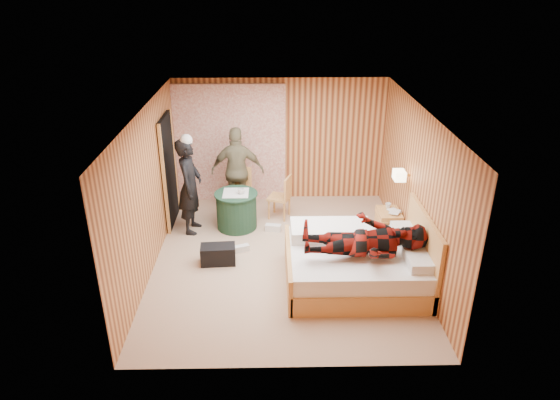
{
  "coord_description": "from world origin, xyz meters",
  "views": [
    {
      "loc": [
        -0.19,
        -7.12,
        4.37
      ],
      "look_at": [
        -0.05,
        0.06,
        1.05
      ],
      "focal_mm": 32.0,
      "sensor_mm": 36.0,
      "label": 1
    }
  ],
  "objects_px": {
    "chair_far": "(239,187)",
    "man_on_bed": "(366,232)",
    "round_table": "(237,210)",
    "duffel_bag": "(218,254)",
    "nightstand": "(388,224)",
    "wall_lamp": "(399,175)",
    "man_at_table": "(238,171)",
    "bed": "(358,263)",
    "chair_near": "(283,194)",
    "woman_standing": "(190,186)"
  },
  "relations": [
    {
      "from": "chair_near",
      "to": "man_on_bed",
      "type": "xyz_separation_m",
      "value": [
        1.12,
        -2.45,
        0.51
      ]
    },
    {
      "from": "round_table",
      "to": "duffel_bag",
      "type": "distance_m",
      "value": 1.29
    },
    {
      "from": "bed",
      "to": "duffel_bag",
      "type": "xyz_separation_m",
      "value": [
        -2.19,
        0.59,
        -0.17
      ]
    },
    {
      "from": "bed",
      "to": "man_on_bed",
      "type": "xyz_separation_m",
      "value": [
        0.03,
        -0.23,
        0.67
      ]
    },
    {
      "from": "wall_lamp",
      "to": "man_at_table",
      "type": "height_order",
      "value": "man_at_table"
    },
    {
      "from": "chair_near",
      "to": "duffel_bag",
      "type": "relative_size",
      "value": 1.53
    },
    {
      "from": "bed",
      "to": "man_at_table",
      "type": "relative_size",
      "value": 1.22
    },
    {
      "from": "man_at_table",
      "to": "bed",
      "type": "bearing_deg",
      "value": 128.51
    },
    {
      "from": "chair_far",
      "to": "chair_near",
      "type": "height_order",
      "value": "chair_far"
    },
    {
      "from": "chair_far",
      "to": "man_on_bed",
      "type": "xyz_separation_m",
      "value": [
        1.96,
        -2.71,
        0.46
      ]
    },
    {
      "from": "chair_near",
      "to": "woman_standing",
      "type": "bearing_deg",
      "value": -53.95
    },
    {
      "from": "wall_lamp",
      "to": "man_on_bed",
      "type": "distance_m",
      "value": 1.61
    },
    {
      "from": "bed",
      "to": "man_on_bed",
      "type": "bearing_deg",
      "value": -82.66
    },
    {
      "from": "round_table",
      "to": "duffel_bag",
      "type": "relative_size",
      "value": 1.41
    },
    {
      "from": "nightstand",
      "to": "chair_far",
      "type": "relative_size",
      "value": 0.59
    },
    {
      "from": "woman_standing",
      "to": "chair_near",
      "type": "bearing_deg",
      "value": -68.5
    },
    {
      "from": "bed",
      "to": "chair_near",
      "type": "relative_size",
      "value": 2.47
    },
    {
      "from": "nightstand",
      "to": "chair_near",
      "type": "height_order",
      "value": "chair_near"
    },
    {
      "from": "nightstand",
      "to": "woman_standing",
      "type": "bearing_deg",
      "value": 174.07
    },
    {
      "from": "chair_far",
      "to": "chair_near",
      "type": "xyz_separation_m",
      "value": [
        0.84,
        -0.25,
        -0.04
      ]
    },
    {
      "from": "wall_lamp",
      "to": "duffel_bag",
      "type": "bearing_deg",
      "value": -169.44
    },
    {
      "from": "wall_lamp",
      "to": "woman_standing",
      "type": "height_order",
      "value": "woman_standing"
    },
    {
      "from": "nightstand",
      "to": "round_table",
      "type": "bearing_deg",
      "value": 170.23
    },
    {
      "from": "nightstand",
      "to": "chair_near",
      "type": "relative_size",
      "value": 0.64
    },
    {
      "from": "nightstand",
      "to": "man_on_bed",
      "type": "height_order",
      "value": "man_on_bed"
    },
    {
      "from": "chair_near",
      "to": "woman_standing",
      "type": "xyz_separation_m",
      "value": [
        -1.67,
        -0.48,
        0.38
      ]
    },
    {
      "from": "wall_lamp",
      "to": "man_on_bed",
      "type": "relative_size",
      "value": 0.15
    },
    {
      "from": "chair_near",
      "to": "man_at_table",
      "type": "distance_m",
      "value": 0.98
    },
    {
      "from": "duffel_bag",
      "to": "man_on_bed",
      "type": "distance_m",
      "value": 2.51
    },
    {
      "from": "woman_standing",
      "to": "wall_lamp",
      "type": "bearing_deg",
      "value": -93.99
    },
    {
      "from": "bed",
      "to": "man_on_bed",
      "type": "relative_size",
      "value": 1.19
    },
    {
      "from": "round_table",
      "to": "wall_lamp",
      "type": "bearing_deg",
      "value": -14.19
    },
    {
      "from": "round_table",
      "to": "chair_far",
      "type": "relative_size",
      "value": 0.85
    },
    {
      "from": "nightstand",
      "to": "round_table",
      "type": "distance_m",
      "value": 2.75
    },
    {
      "from": "bed",
      "to": "chair_near",
      "type": "xyz_separation_m",
      "value": [
        -1.09,
        2.22,
        0.16
      ]
    },
    {
      "from": "chair_far",
      "to": "woman_standing",
      "type": "distance_m",
      "value": 1.16
    },
    {
      "from": "man_at_table",
      "to": "round_table",
      "type": "bearing_deg",
      "value": 90.61
    },
    {
      "from": "chair_far",
      "to": "bed",
      "type": "bearing_deg",
      "value": -33.72
    },
    {
      "from": "round_table",
      "to": "man_at_table",
      "type": "distance_m",
      "value": 0.83
    },
    {
      "from": "chair_near",
      "to": "chair_far",
      "type": "bearing_deg",
      "value": -86.7
    },
    {
      "from": "chair_near",
      "to": "man_on_bed",
      "type": "distance_m",
      "value": 2.74
    },
    {
      "from": "bed",
      "to": "woman_standing",
      "type": "distance_m",
      "value": 3.31
    },
    {
      "from": "chair_near",
      "to": "bed",
      "type": "bearing_deg",
      "value": 46.13
    },
    {
      "from": "bed",
      "to": "man_at_table",
      "type": "height_order",
      "value": "man_at_table"
    },
    {
      "from": "wall_lamp",
      "to": "nightstand",
      "type": "distance_m",
      "value": 1.05
    },
    {
      "from": "chair_far",
      "to": "man_at_table",
      "type": "height_order",
      "value": "man_at_table"
    },
    {
      "from": "woman_standing",
      "to": "nightstand",
      "type": "bearing_deg",
      "value": -90.43
    },
    {
      "from": "round_table",
      "to": "duffel_bag",
      "type": "bearing_deg",
      "value": -100.53
    },
    {
      "from": "bed",
      "to": "chair_far",
      "type": "height_order",
      "value": "bed"
    },
    {
      "from": "bed",
      "to": "woman_standing",
      "type": "bearing_deg",
      "value": 147.67
    }
  ]
}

